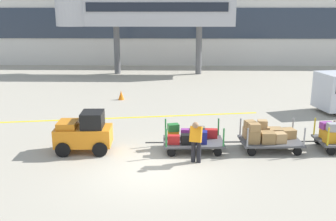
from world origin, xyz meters
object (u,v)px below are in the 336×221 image
Objects in this scene: baggage_tug at (84,133)px; baggage_handler at (196,140)px; baggage_cart_lead at (192,138)px; safety_cone_near at (121,95)px; baggage_cart_middle at (268,136)px.

baggage_handler is (4.20, -1.03, 0.11)m from baggage_tug.
baggage_cart_lead is (4.11, 0.21, -0.25)m from baggage_tug.
safety_cone_near is (0.17, 8.69, -0.48)m from baggage_tug.
baggage_cart_lead is 1.30m from baggage_handler.
baggage_tug is 0.71× the size of baggage_cart_lead.
baggage_handler is at bearing -67.51° from safety_cone_near.
baggage_cart_middle is at bearing 2.98° from baggage_tug.
safety_cone_near is at bearing 88.88° from baggage_tug.
baggage_tug is 0.71× the size of baggage_cart_middle.
baggage_handler reaches higher than baggage_cart_lead.
baggage_tug is 4.32m from baggage_handler.
baggage_cart_middle is (2.93, 0.16, 0.06)m from baggage_cart_lead.
baggage_cart_middle is at bearing 26.19° from baggage_handler.
baggage_tug is 3.90× the size of safety_cone_near.
baggage_cart_middle is 1.94× the size of baggage_handler.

